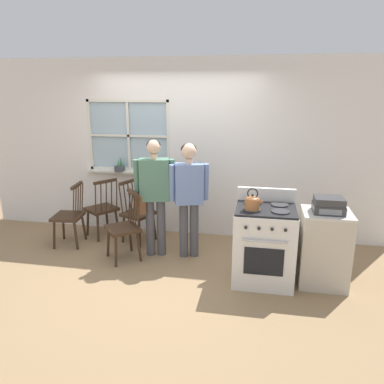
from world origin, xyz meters
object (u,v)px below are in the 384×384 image
Objects in this scene: person_teen_center at (189,190)px; side_counter at (324,248)px; stereo at (329,205)px; kettle at (252,202)px; chair_by_window at (124,228)px; chair_center_cluster at (137,213)px; handbag at (140,203)px; chair_near_wall at (102,209)px; stove at (264,244)px; potted_plant at (119,167)px; chair_near_stove at (69,216)px; person_elderly_left at (155,188)px.

side_counter is at bearing -32.09° from person_teen_center.
kettle is at bearing -169.35° from stereo.
chair_by_window and chair_center_cluster have the same top height.
handbag is at bearing 171.40° from side_counter.
handbag is at bearing 170.66° from person_teen_center.
chair_center_cluster is 0.61m from handbag.
chair_near_wall is 0.86× the size of stove.
chair_near_wall is 0.59× the size of person_teen_center.
stereo is at bearing -32.74° from person_teen_center.
handbag is (0.61, -0.87, -0.28)m from potted_plant.
chair_near_stove is 1.08m from potted_plant.
person_elderly_left is at bearing 78.37° from chair_near_stove.
stove is at bearing -30.48° from person_elderly_left.
kettle is 1.04× the size of potted_plant.
person_elderly_left is 1.15m from potted_plant.
person_teen_center is at bearing -31.41° from potted_plant.
stove is (2.47, -0.96, 0.04)m from chair_near_wall.
potted_plant is at bearing 68.67° from chair_center_cluster.
potted_plant is 3.27m from side_counter.
chair_near_wall is 2.63m from kettle.
kettle is 2.54m from potted_plant.
potted_plant is (-0.40, 0.40, 0.61)m from chair_center_cluster.
chair_by_window is 1.00× the size of chair_center_cluster.
person_elderly_left is at bearing 169.28° from side_counter.
chair_near_stove is (-0.94, -0.31, 0.00)m from chair_center_cluster.
chair_center_cluster is 3.05× the size of handbag.
chair_near_wall is 1.62m from person_teen_center.
chair_center_cluster is (0.60, -0.09, 0.00)m from chair_near_wall.
potted_plant is 0.77× the size of handbag.
handbag is 2.40m from stereo.
chair_near_wall is 0.52m from chair_near_stove.
stereo is (2.36, -0.38, 0.22)m from handbag.
stove is at bearing -177.66° from stereo.
chair_near_wall reaches higher than side_counter.
stereo is at bearing -22.75° from potted_plant.
kettle reaches higher than chair_center_cluster.
chair_near_stove is at bearing -3.76° from chair_near_wall.
chair_near_wall is (-0.62, 0.71, 0.00)m from chair_by_window.
kettle is at bearing 101.41° from chair_near_wall.
chair_center_cluster is at bearing 120.91° from person_elderly_left.
person_elderly_left is 6.81× the size of potted_plant.
chair_near_stove is 0.86× the size of stove.
stove is at bearing 39.81° from kettle.
chair_near_wall is at bearing 158.69° from stove.
potted_plant reaches higher than side_counter.
potted_plant reaches higher than chair_by_window.
side_counter is at bearing -84.73° from chair_center_cluster.
kettle is 0.73× the size of stereo.
chair_center_cluster reaches higher than side_counter.
potted_plant reaches higher than stove.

